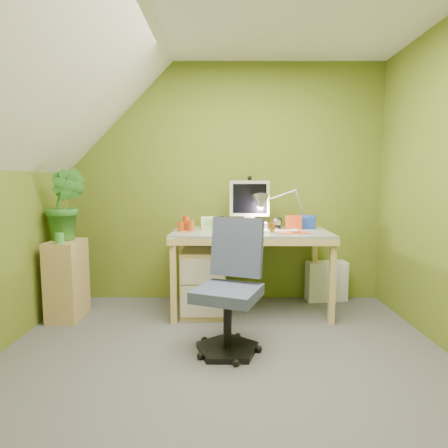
{
  "coord_description": "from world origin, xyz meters",
  "views": [
    {
      "loc": [
        0.0,
        -2.24,
        1.22
      ],
      "look_at": [
        0.0,
        1.0,
        0.85
      ],
      "focal_mm": 30.0,
      "sensor_mm": 36.0,
      "label": 1
    }
  ],
  "objects_px": {
    "desk_lamp": "(296,200)",
    "potted_plant": "(66,205)",
    "radiator": "(326,281)",
    "monitor": "(249,202)",
    "task_chair": "(228,292)",
    "side_ledge": "(67,280)",
    "desk": "(250,271)"
  },
  "relations": [
    {
      "from": "monitor",
      "to": "task_chair",
      "type": "bearing_deg",
      "value": -98.94
    },
    {
      "from": "desk_lamp",
      "to": "potted_plant",
      "type": "distance_m",
      "value": 2.12
    },
    {
      "from": "desk_lamp",
      "to": "task_chair",
      "type": "height_order",
      "value": "desk_lamp"
    },
    {
      "from": "desk_lamp",
      "to": "task_chair",
      "type": "relative_size",
      "value": 0.62
    },
    {
      "from": "potted_plant",
      "to": "radiator",
      "type": "distance_m",
      "value": 2.62
    },
    {
      "from": "desk",
      "to": "task_chair",
      "type": "height_order",
      "value": "task_chair"
    },
    {
      "from": "side_ledge",
      "to": "task_chair",
      "type": "relative_size",
      "value": 0.8
    },
    {
      "from": "side_ledge",
      "to": "potted_plant",
      "type": "height_order",
      "value": "potted_plant"
    },
    {
      "from": "desk",
      "to": "task_chair",
      "type": "distance_m",
      "value": 0.88
    },
    {
      "from": "desk",
      "to": "potted_plant",
      "type": "distance_m",
      "value": 1.77
    },
    {
      "from": "monitor",
      "to": "radiator",
      "type": "distance_m",
      "value": 1.16
    },
    {
      "from": "monitor",
      "to": "task_chair",
      "type": "distance_m",
      "value": 1.2
    },
    {
      "from": "monitor",
      "to": "side_ledge",
      "type": "distance_m",
      "value": 1.81
    },
    {
      "from": "desk",
      "to": "monitor",
      "type": "bearing_deg",
      "value": 91.12
    },
    {
      "from": "desk",
      "to": "radiator",
      "type": "distance_m",
      "value": 0.88
    },
    {
      "from": "desk",
      "to": "desk_lamp",
      "type": "xyz_separation_m",
      "value": [
        0.45,
        0.18,
        0.66
      ]
    },
    {
      "from": "desk_lamp",
      "to": "potted_plant",
      "type": "bearing_deg",
      "value": 173.4
    },
    {
      "from": "monitor",
      "to": "radiator",
      "type": "xyz_separation_m",
      "value": [
        0.8,
        0.14,
        -0.82
      ]
    },
    {
      "from": "potted_plant",
      "to": "task_chair",
      "type": "xyz_separation_m",
      "value": [
        1.43,
        -0.73,
        -0.58
      ]
    },
    {
      "from": "monitor",
      "to": "side_ledge",
      "type": "relative_size",
      "value": 0.74
    },
    {
      "from": "task_chair",
      "to": "desk_lamp",
      "type": "bearing_deg",
      "value": 78.18
    },
    {
      "from": "side_ledge",
      "to": "task_chair",
      "type": "bearing_deg",
      "value": -25.41
    },
    {
      "from": "task_chair",
      "to": "radiator",
      "type": "distance_m",
      "value": 1.57
    },
    {
      "from": "desk_lamp",
      "to": "monitor",
      "type": "bearing_deg",
      "value": 165.22
    },
    {
      "from": "potted_plant",
      "to": "radiator",
      "type": "bearing_deg",
      "value": 10.21
    },
    {
      "from": "desk_lamp",
      "to": "radiator",
      "type": "height_order",
      "value": "desk_lamp"
    },
    {
      "from": "desk",
      "to": "potted_plant",
      "type": "relative_size",
      "value": 2.27
    },
    {
      "from": "monitor",
      "to": "radiator",
      "type": "bearing_deg",
      "value": 13.0
    },
    {
      "from": "side_ledge",
      "to": "task_chair",
      "type": "height_order",
      "value": "task_chair"
    },
    {
      "from": "desk_lamp",
      "to": "side_ledge",
      "type": "bearing_deg",
      "value": 174.74
    },
    {
      "from": "monitor",
      "to": "side_ledge",
      "type": "height_order",
      "value": "monitor"
    },
    {
      "from": "task_chair",
      "to": "desk",
      "type": "bearing_deg",
      "value": 96.72
    }
  ]
}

